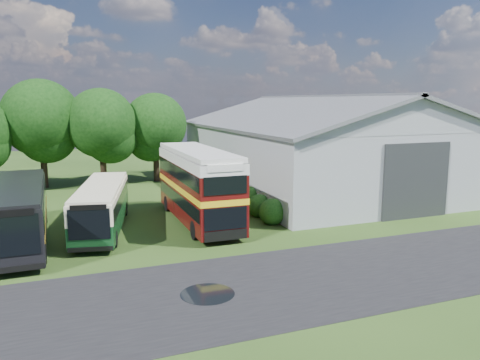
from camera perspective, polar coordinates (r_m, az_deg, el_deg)
name	(u,v)px	position (r m, az deg, el deg)	size (l,w,h in m)	color
ground	(219,266)	(22.42, -2.60, -10.38)	(120.00, 120.00, 0.00)	#203811
asphalt_road	(306,279)	(21.01, 8.07, -11.87)	(60.00, 8.00, 0.02)	black
puddle	(207,294)	(19.34, -3.99, -13.74)	(2.20, 2.20, 0.01)	black
storage_shed	(321,141)	(42.16, 9.81, 4.70)	(18.80, 24.80, 8.15)	gray
tree_mid	(41,118)	(44.82, -23.12, 6.95)	(6.80, 6.80, 9.60)	black
tree_right_a	(101,123)	(43.98, -16.56, 6.63)	(6.26, 6.26, 8.83)	black
tree_right_b	(155,125)	(45.48, -10.31, 6.64)	(5.98, 5.98, 8.45)	black
shrub_front	(272,224)	(29.75, 3.94, -5.34)	(1.70, 1.70, 1.70)	#194714
shrub_mid	(259,217)	(31.51, 2.38, -4.48)	(1.60, 1.60, 1.60)	#194714
shrub_back	(248,210)	(33.30, 1.00, -3.70)	(1.80, 1.80, 1.80)	#194714
bus_green_single	(102,206)	(29.08, -16.46, -3.07)	(4.38, 10.35, 2.78)	black
bus_maroon_double	(198,186)	(29.73, -5.15, -0.75)	(2.93, 10.92, 4.68)	black
bus_dark_single	(19,212)	(28.10, -25.38, -3.53)	(2.87, 11.77, 3.24)	black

